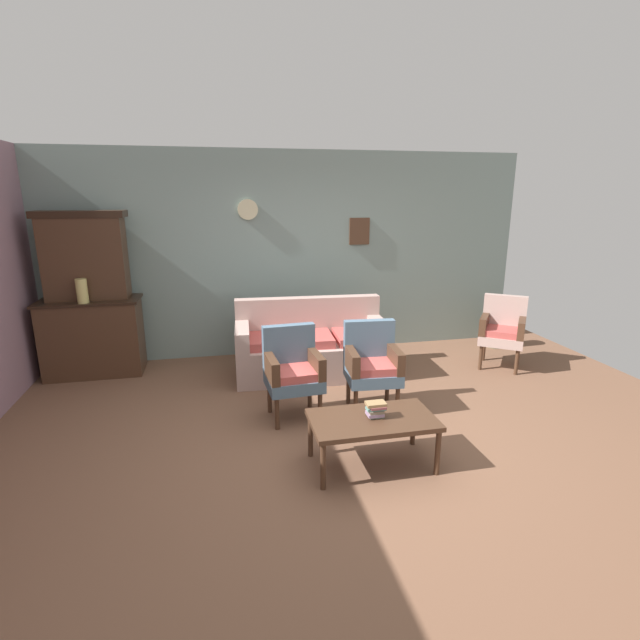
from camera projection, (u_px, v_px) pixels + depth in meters
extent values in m
plane|color=brown|center=(343.00, 440.00, 4.29)|extent=(7.68, 7.68, 0.00)
cube|color=gray|center=(294.00, 255.00, 6.42)|extent=(6.40, 0.06, 2.70)
cube|color=#472D1E|center=(359.00, 231.00, 6.49)|extent=(0.28, 0.02, 0.36)
cylinder|color=beige|center=(248.00, 209.00, 6.10)|extent=(0.26, 0.03, 0.26)
cube|color=#472D1E|center=(94.00, 338.00, 5.78)|extent=(1.10, 0.52, 0.90)
cube|color=black|center=(89.00, 301.00, 5.66)|extent=(1.16, 0.55, 0.03)
cube|color=#472D1E|center=(85.00, 259.00, 5.61)|extent=(0.90, 0.36, 0.95)
cube|color=black|center=(80.00, 214.00, 5.47)|extent=(0.99, 0.38, 0.08)
cylinder|color=#D1C371|center=(82.00, 291.00, 5.44)|extent=(0.12, 0.12, 0.28)
cube|color=tan|center=(312.00, 358.00, 5.79)|extent=(1.85, 0.90, 0.42)
cube|color=tan|center=(308.00, 316.00, 5.98)|extent=(1.81, 0.26, 0.48)
cube|color=tan|center=(378.00, 329.00, 5.83)|extent=(0.20, 0.81, 0.24)
cube|color=tan|center=(242.00, 335.00, 5.58)|extent=(0.20, 0.81, 0.24)
cube|color=#B74C47|center=(355.00, 337.00, 5.77)|extent=(0.50, 0.59, 0.10)
cube|color=#B74C47|center=(312.00, 339.00, 5.69)|extent=(0.50, 0.59, 0.10)
cube|color=#B74C47|center=(268.00, 341.00, 5.61)|extent=(0.50, 0.59, 0.10)
cube|color=slate|center=(294.00, 382.00, 4.63)|extent=(0.55, 0.52, 0.12)
cube|color=#B74C47|center=(294.00, 374.00, 4.59)|extent=(0.47, 0.44, 0.10)
cube|color=slate|center=(289.00, 347.00, 4.74)|extent=(0.53, 0.14, 0.46)
cube|color=#472D1E|center=(316.00, 363.00, 4.65)|extent=(0.12, 0.48, 0.22)
cube|color=#472D1E|center=(271.00, 368.00, 4.52)|extent=(0.12, 0.48, 0.22)
cylinder|color=#472D1E|center=(320.00, 408.00, 4.57)|extent=(0.04, 0.04, 0.32)
cylinder|color=#472D1E|center=(277.00, 413.00, 4.45)|extent=(0.04, 0.04, 0.32)
cylinder|color=#472D1E|center=(310.00, 393.00, 4.92)|extent=(0.04, 0.04, 0.32)
cylinder|color=#472D1E|center=(270.00, 397.00, 4.80)|extent=(0.04, 0.04, 0.32)
cube|color=slate|center=(373.00, 375.00, 4.80)|extent=(0.56, 0.52, 0.12)
cube|color=#B74C47|center=(373.00, 367.00, 4.75)|extent=(0.47, 0.44, 0.10)
cube|color=slate|center=(369.00, 342.00, 4.91)|extent=(0.53, 0.14, 0.46)
cube|color=#472D1E|center=(395.00, 358.00, 4.78)|extent=(0.12, 0.49, 0.22)
cube|color=#472D1E|center=(352.00, 360.00, 4.72)|extent=(0.12, 0.49, 0.22)
cylinder|color=#472D1E|center=(397.00, 402.00, 4.70)|extent=(0.04, 0.04, 0.32)
cylinder|color=#472D1E|center=(356.00, 404.00, 4.64)|extent=(0.04, 0.04, 0.32)
cylinder|color=#472D1E|center=(387.00, 387.00, 5.06)|extent=(0.04, 0.04, 0.32)
cylinder|color=#472D1E|center=(348.00, 389.00, 5.01)|extent=(0.04, 0.04, 0.32)
cube|color=tan|center=(501.00, 339.00, 6.00)|extent=(0.70, 0.70, 0.12)
cube|color=#B74C47|center=(502.00, 332.00, 5.96)|extent=(0.60, 0.59, 0.10)
cube|color=tan|center=(505.00, 313.00, 6.10)|extent=(0.48, 0.39, 0.46)
cube|color=#472D1E|center=(522.00, 328.00, 5.87)|extent=(0.35, 0.43, 0.22)
cube|color=#472D1E|center=(484.00, 324.00, 6.04)|extent=(0.35, 0.43, 0.22)
cylinder|color=#472D1E|center=(517.00, 362.00, 5.80)|extent=(0.04, 0.04, 0.32)
cylinder|color=#472D1E|center=(481.00, 357.00, 5.97)|extent=(0.04, 0.04, 0.32)
cylinder|color=#472D1E|center=(518.00, 353.00, 6.14)|extent=(0.04, 0.04, 0.32)
cylinder|color=#472D1E|center=(484.00, 349.00, 6.30)|extent=(0.04, 0.04, 0.32)
cube|color=#472D1E|center=(373.00, 420.00, 3.80)|extent=(1.00, 0.56, 0.04)
cylinder|color=#472D1E|center=(311.00, 435.00, 3.99)|extent=(0.04, 0.04, 0.38)
cylinder|color=#472D1E|center=(413.00, 424.00, 4.18)|extent=(0.04, 0.04, 0.38)
cylinder|color=#472D1E|center=(323.00, 466.00, 3.54)|extent=(0.04, 0.04, 0.38)
cylinder|color=#472D1E|center=(438.00, 453.00, 3.73)|extent=(0.04, 0.04, 0.38)
cube|color=gray|center=(376.00, 416.00, 3.81)|extent=(0.12, 0.08, 0.02)
cube|color=#9B7D9E|center=(375.00, 414.00, 3.80)|extent=(0.13, 0.10, 0.03)
cube|color=gray|center=(376.00, 411.00, 3.79)|extent=(0.12, 0.09, 0.02)
cube|color=#659D93|center=(376.00, 408.00, 3.78)|extent=(0.15, 0.07, 0.02)
cube|color=#904950|center=(377.00, 407.00, 3.77)|extent=(0.13, 0.10, 0.02)
cube|color=#95744B|center=(376.00, 404.00, 3.77)|extent=(0.16, 0.10, 0.03)
cylinder|color=#695F47|center=(497.00, 326.00, 6.82)|extent=(0.24, 0.24, 0.63)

